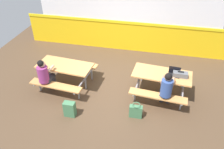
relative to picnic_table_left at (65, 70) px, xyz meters
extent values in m
cube|color=#4C3826|center=(1.44, 0.14, -0.58)|extent=(10.00, 10.00, 0.02)
cube|color=yellow|center=(1.44, 2.73, -0.02)|extent=(8.00, 0.12, 1.10)
cube|color=yellow|center=(1.44, 2.66, 0.58)|extent=(8.00, 0.03, 0.10)
cube|color=silver|center=(1.44, 2.73, 1.33)|extent=(6.72, 0.12, 1.40)
cube|color=tan|center=(0.00, 0.00, 0.15)|extent=(1.70, 0.90, 0.04)
cube|color=tan|center=(-0.06, -0.63, -0.14)|extent=(1.58, 0.42, 0.04)
cube|color=tan|center=(0.06, 0.63, -0.14)|extent=(1.58, 0.42, 0.04)
cube|color=gray|center=(-0.64, 0.06, -0.22)|extent=(0.04, 0.04, 0.70)
cube|color=gray|center=(-0.64, 0.06, -0.18)|extent=(0.18, 1.55, 0.04)
cube|color=gray|center=(-0.68, -0.45, -0.37)|extent=(0.04, 0.04, 0.41)
cube|color=gray|center=(-0.59, 0.56, -0.37)|extent=(0.04, 0.04, 0.41)
cube|color=gray|center=(0.64, -0.06, -0.22)|extent=(0.04, 0.04, 0.70)
cube|color=gray|center=(0.64, -0.06, -0.18)|extent=(0.18, 1.55, 0.04)
cube|color=gray|center=(0.59, -0.56, -0.37)|extent=(0.04, 0.04, 0.41)
cube|color=gray|center=(0.68, 0.45, -0.37)|extent=(0.04, 0.04, 0.41)
cube|color=tan|center=(2.87, 0.16, 0.15)|extent=(1.70, 0.90, 0.04)
cube|color=tan|center=(2.81, -0.47, -0.14)|extent=(1.58, 0.42, 0.04)
cube|color=tan|center=(2.93, 0.79, -0.14)|extent=(1.58, 0.42, 0.04)
cube|color=gray|center=(2.23, 0.22, -0.22)|extent=(0.04, 0.04, 0.70)
cube|color=gray|center=(2.23, 0.22, -0.18)|extent=(0.18, 1.55, 0.04)
cube|color=gray|center=(2.19, -0.29, -0.37)|extent=(0.04, 0.04, 0.41)
cube|color=gray|center=(2.28, 0.73, -0.37)|extent=(0.04, 0.04, 0.41)
cube|color=gray|center=(3.51, 0.10, -0.22)|extent=(0.04, 0.04, 0.70)
cube|color=gray|center=(3.51, 0.10, -0.18)|extent=(0.18, 1.55, 0.04)
cube|color=gray|center=(3.46, -0.40, -0.37)|extent=(0.04, 0.04, 0.41)
cube|color=gray|center=(3.55, 0.61, -0.37)|extent=(0.04, 0.04, 0.41)
cylinder|color=#2D2D38|center=(-0.46, -0.27, -0.35)|extent=(0.11, 0.11, 0.45)
cylinder|color=#2D2D38|center=(-0.28, -0.29, -0.35)|extent=(0.11, 0.11, 0.45)
cube|color=#2D2D38|center=(-0.38, -0.43, -0.06)|extent=(0.33, 0.41, 0.12)
cylinder|color=#8C3372|center=(-0.40, -0.60, 0.18)|extent=(0.30, 0.30, 0.48)
cylinder|color=tan|center=(-0.52, -0.39, 0.27)|extent=(0.11, 0.31, 0.08)
cylinder|color=tan|center=(-0.24, -0.41, 0.27)|extent=(0.11, 0.31, 0.08)
sphere|color=tan|center=(-0.40, -0.58, 0.51)|extent=(0.20, 0.20, 0.20)
sphere|color=black|center=(-0.40, -0.61, 0.54)|extent=(0.18, 0.18, 0.18)
cylinder|color=#2D2D38|center=(2.94, -0.16, -0.35)|extent=(0.11, 0.11, 0.45)
cylinder|color=#2D2D38|center=(3.12, -0.18, -0.35)|extent=(0.11, 0.11, 0.45)
cube|color=#2D2D38|center=(3.02, -0.32, -0.06)|extent=(0.33, 0.41, 0.12)
cylinder|color=#334C8C|center=(3.00, -0.49, 0.18)|extent=(0.30, 0.30, 0.48)
cylinder|color=#A57A5B|center=(2.88, -0.28, 0.27)|extent=(0.11, 0.31, 0.08)
cylinder|color=#A57A5B|center=(3.16, -0.30, 0.27)|extent=(0.11, 0.31, 0.08)
sphere|color=#A57A5B|center=(3.00, -0.47, 0.51)|extent=(0.20, 0.20, 0.20)
sphere|color=black|center=(3.00, -0.50, 0.54)|extent=(0.18, 0.18, 0.18)
cube|color=black|center=(3.19, 0.13, 0.18)|extent=(0.34, 0.25, 0.01)
cube|color=black|center=(3.20, 0.24, 0.29)|extent=(0.32, 0.04, 0.21)
cube|color=#595B60|center=(3.36, 0.12, 0.24)|extent=(0.40, 0.18, 0.14)
cube|color=black|center=(3.36, 0.12, 0.33)|extent=(0.16, 0.02, 0.02)
cube|color=#3F724C|center=(0.58, -1.25, -0.35)|extent=(0.30, 0.18, 0.44)
cube|color=#3F724C|center=(0.58, -1.14, -0.42)|extent=(0.21, 0.04, 0.19)
cube|color=#3F724C|center=(2.29, -0.93, -0.39)|extent=(0.34, 0.14, 0.36)
torus|color=#3F724C|center=(2.29, -0.93, -0.15)|extent=(0.21, 0.21, 0.02)
camera|label=1|loc=(2.60, -5.25, 3.79)|focal=36.11mm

